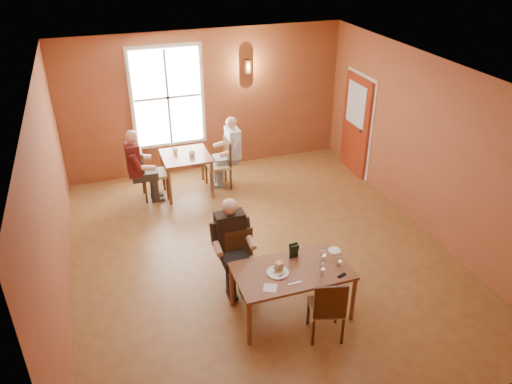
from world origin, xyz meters
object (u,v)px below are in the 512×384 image
object	(u,v)px
main_table	(291,291)
diner_white	(219,156)
diner_main	(243,254)
second_table	(187,173)
chair_diner_white	(218,164)
chair_empty	(326,306)
chair_diner_main	(243,265)
chair_diner_maroon	(154,173)
diner_maroon	(151,164)

from	to	relation	value
main_table	diner_white	bearing A→B (deg)	89.40
diner_main	second_table	size ratio (longest dim) A/B	1.52
chair_diner_white	diner_white	distance (m)	0.19
chair_empty	chair_diner_main	bearing A→B (deg)	137.41
chair_diner_white	main_table	bearing A→B (deg)	179.83
diner_white	chair_diner_maroon	size ratio (longest dim) A/B	1.34
chair_diner_white	chair_diner_maroon	bearing A→B (deg)	90.00
diner_maroon	main_table	bearing A→B (deg)	18.35
chair_diner_main	second_table	world-z (taller)	chair_diner_main
chair_diner_main	chair_diner_white	xyz separation A→B (m)	(0.51, 3.32, 0.03)
diner_white	diner_main	bearing A→B (deg)	170.82
chair_diner_white	chair_empty	bearing A→B (deg)	-176.77
chair_diner_white	diner_maroon	xyz separation A→B (m)	(-1.33, 0.00, 0.21)
second_table	diner_maroon	world-z (taller)	diner_maroon
chair_diner_main	diner_maroon	xyz separation A→B (m)	(-0.82, 3.32, 0.24)
chair_diner_main	diner_main	xyz separation A→B (m)	(0.00, -0.03, 0.22)
chair_diner_main	diner_main	bearing A→B (deg)	90.00
chair_diner_white	chair_diner_maroon	distance (m)	1.30
main_table	chair_empty	distance (m)	0.61
chair_diner_white	diner_white	xyz separation A→B (m)	(0.03, 0.00, 0.19)
diner_white	chair_empty	bearing A→B (deg)	-177.15
main_table	chair_empty	world-z (taller)	chair_empty
diner_main	diner_white	world-z (taller)	same
diner_main	diner_maroon	bearing A→B (deg)	-76.29
chair_diner_main	diner_maroon	world-z (taller)	diner_maroon
chair_empty	diner_main	bearing A→B (deg)	138.08
diner_main	chair_diner_white	world-z (taller)	diner_main
main_table	diner_white	distance (m)	3.99
second_table	diner_white	size ratio (longest dim) A/B	0.66
diner_main	diner_maroon	xyz separation A→B (m)	(-0.82, 3.35, 0.02)
main_table	diner_main	bearing A→B (deg)	128.88
chair_diner_maroon	chair_diner_white	bearing A→B (deg)	90.00
main_table	chair_empty	bearing A→B (deg)	-63.69
chair_diner_main	second_table	xyz separation A→B (m)	(-0.14, 3.32, -0.08)
chair_diner_white	chair_diner_main	bearing A→B (deg)	171.25
main_table	chair_diner_maroon	size ratio (longest dim) A/B	1.50
diner_white	chair_diner_maroon	xyz separation A→B (m)	(-1.33, 0.00, -0.18)
chair_empty	chair_diner_white	size ratio (longest dim) A/B	0.93
diner_main	chair_diner_maroon	world-z (taller)	diner_main
chair_empty	diner_maroon	distance (m)	4.79
chair_diner_white	chair_diner_maroon	size ratio (longest dim) A/B	0.98
diner_maroon	diner_white	bearing A→B (deg)	90.00
chair_diner_main	diner_maroon	distance (m)	3.43
chair_empty	diner_white	world-z (taller)	diner_white
chair_diner_white	chair_diner_maroon	world-z (taller)	chair_diner_maroon
diner_maroon	chair_diner_maroon	bearing A→B (deg)	90.00
diner_white	chair_diner_maroon	bearing A→B (deg)	90.00
second_table	chair_diner_white	size ratio (longest dim) A/B	0.90
diner_white	diner_maroon	size ratio (longest dim) A/B	0.97
chair_empty	diner_white	bearing A→B (deg)	107.44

